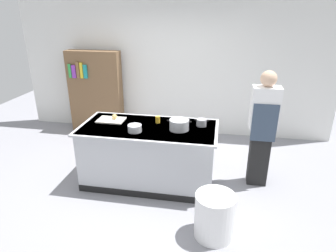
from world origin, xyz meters
TOP-DOWN VIEW (x-y plane):
  - ground_plane at (0.00, 0.00)m, footprint 10.00×10.00m
  - back_wall at (0.00, 2.10)m, footprint 6.40×0.12m
  - counter_island at (0.00, -0.00)m, footprint 1.98×0.98m
  - cutting_board at (-0.61, 0.14)m, footprint 0.40×0.28m
  - onion at (-0.57, 0.16)m, footprint 0.08×0.08m
  - stock_pot at (0.45, -0.03)m, footprint 0.34×0.27m
  - sauce_pan at (0.75, 0.17)m, footprint 0.21×0.15m
  - mixing_bowl at (-0.14, -0.21)m, footprint 0.19×0.19m
  - juice_cup at (0.10, 0.18)m, footprint 0.07×0.07m
  - trash_bin at (1.01, -1.00)m, footprint 0.46×0.46m
  - person_chef at (1.61, 0.25)m, footprint 0.38×0.25m
  - bookshelf at (-1.58, 1.80)m, footprint 1.10×0.31m

SIDE VIEW (x-z plane):
  - ground_plane at x=0.00m, z-range 0.00..0.00m
  - trash_bin at x=1.01m, z-range 0.00..0.54m
  - counter_island at x=0.00m, z-range 0.02..0.92m
  - bookshelf at x=-1.58m, z-range 0.00..1.70m
  - cutting_board at x=-0.61m, z-range 0.90..0.92m
  - person_chef at x=1.61m, z-range 0.05..1.77m
  - mixing_bowl at x=-0.14m, z-range 0.90..1.00m
  - juice_cup at x=0.10m, z-range 0.90..1.00m
  - sauce_pan at x=0.75m, z-range 0.90..1.00m
  - onion at x=-0.57m, z-range 0.92..1.00m
  - stock_pot at x=0.45m, z-range 0.90..1.05m
  - back_wall at x=0.00m, z-range 0.00..3.00m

